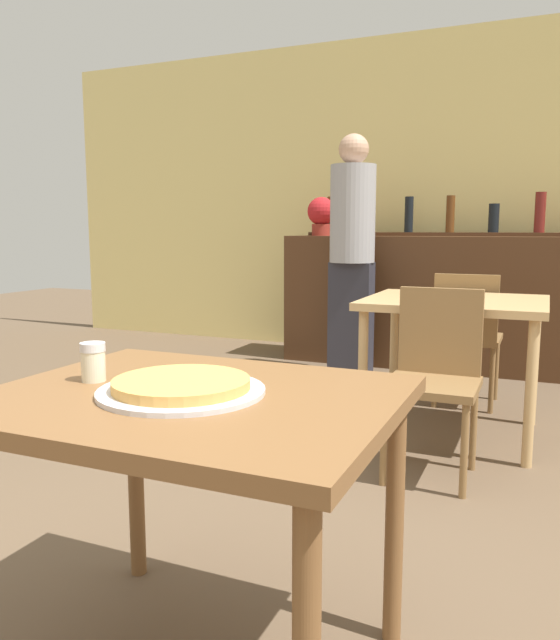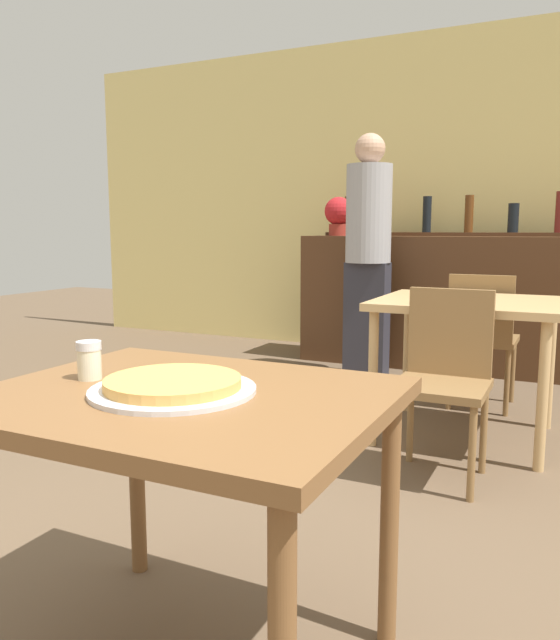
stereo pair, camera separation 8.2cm
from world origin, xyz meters
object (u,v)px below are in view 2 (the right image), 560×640
(chair_far_side_front, at_px, (445,369))
(potted_plant, at_px, (339,214))
(person_standing, at_px, (368,246))
(cheese_shaker, at_px, (88,360))
(pizza_tray, at_px, (173,386))
(chair_far_side_back, at_px, (482,331))

(chair_far_side_front, xyz_separation_m, potted_plant, (-1.36, 2.27, 0.75))
(person_standing, bearing_deg, cheese_shaker, -84.47)
(chair_far_side_front, relative_size, potted_plant, 2.59)
(cheese_shaker, height_order, potted_plant, potted_plant)
(potted_plant, bearing_deg, cheese_shaker, -78.87)
(pizza_tray, height_order, potted_plant, potted_plant)
(cheese_shaker, distance_m, potted_plant, 3.97)
(pizza_tray, distance_m, person_standing, 3.41)
(chair_far_side_front, height_order, potted_plant, potted_plant)
(cheese_shaker, relative_size, person_standing, 0.05)
(chair_far_side_back, relative_size, pizza_tray, 2.15)
(chair_far_side_front, distance_m, cheese_shaker, 1.73)
(pizza_tray, bearing_deg, chair_far_side_back, 83.23)
(potted_plant, bearing_deg, person_standing, -50.46)
(chair_far_side_back, height_order, person_standing, person_standing)
(chair_far_side_front, height_order, person_standing, person_standing)
(cheese_shaker, bearing_deg, person_standing, 95.53)
(pizza_tray, relative_size, potted_plant, 1.21)
(chair_far_side_front, bearing_deg, potted_plant, 120.95)
(person_standing, bearing_deg, chair_far_side_back, -31.72)
(person_standing, bearing_deg, potted_plant, 129.54)
(chair_far_side_back, distance_m, cheese_shaker, 2.85)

